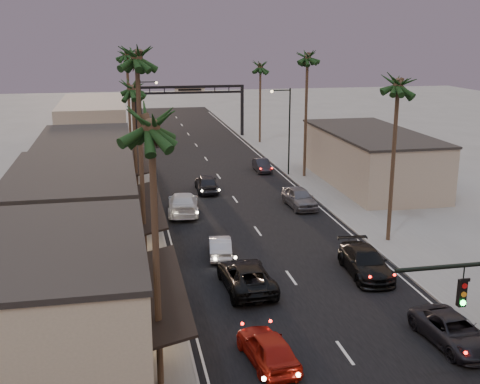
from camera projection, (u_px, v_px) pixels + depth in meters
name	position (u px, v px, depth m)	size (l,w,h in m)	color
ground	(229.00, 191.00, 56.39)	(200.00, 200.00, 0.00)	slate
road	(220.00, 179.00, 61.12)	(14.00, 120.00, 0.02)	black
sidewalk_left	(124.00, 167.00, 65.92)	(5.00, 92.00, 0.12)	slate
sidewalk_right	(291.00, 160.00, 69.55)	(5.00, 92.00, 0.12)	slate
storefront_near	(54.00, 304.00, 26.68)	(8.00, 12.00, 5.50)	tan
storefront_mid	(75.00, 214.00, 39.94)	(8.00, 14.00, 5.50)	gray
storefront_far	(86.00, 166.00, 55.16)	(8.00, 16.00, 5.00)	tan
storefront_dist	(94.00, 124.00, 76.81)	(8.00, 20.00, 6.00)	gray
building_right	(370.00, 159.00, 58.41)	(8.00, 18.00, 5.00)	gray
arch	(190.00, 98.00, 83.37)	(15.20, 0.40, 7.27)	black
streetlight_right	(287.00, 125.00, 61.07)	(2.13, 0.30, 9.00)	black
streetlight_left	(144.00, 112.00, 70.74)	(2.13, 0.30, 9.00)	black
palm_la	(151.00, 115.00, 22.43)	(3.20, 3.20, 13.20)	#38281C
palm_lb	(136.00, 51.00, 34.24)	(3.20, 3.20, 15.20)	#38281C
palm_lc	(132.00, 83.00, 48.25)	(3.20, 3.20, 12.20)	#38281C
palm_ld	(127.00, 51.00, 65.75)	(3.20, 3.20, 14.20)	#38281C
palm_ra	(399.00, 79.00, 39.92)	(3.20, 3.20, 13.20)	#38281C
palm_rb	(308.00, 53.00, 58.61)	(3.20, 3.20, 14.20)	#38281C
palm_rc	(260.00, 63.00, 78.05)	(3.20, 3.20, 12.20)	#38281C
palm_far	(126.00, 53.00, 87.84)	(3.20, 3.20, 13.20)	#38281C
oncoming_red	(268.00, 348.00, 26.93)	(1.80, 4.47, 1.52)	maroon
oncoming_pickup	(246.00, 276.00, 34.75)	(2.65, 5.74, 1.59)	black
oncoming_silver	(220.00, 247.00, 39.87)	(1.42, 4.08, 1.34)	#A6A6AB
oncoming_white	(183.00, 203.00, 49.25)	(2.43, 5.97, 1.73)	silver
oncoming_dgrey	(207.00, 183.00, 55.96)	(1.92, 4.76, 1.62)	black
curbside_near	(453.00, 331.00, 28.58)	(2.30, 5.00, 1.39)	black
curbside_black	(365.00, 262.00, 36.79)	(2.29, 5.63, 1.63)	black
curbside_grey	(299.00, 198.00, 51.00)	(1.99, 4.93, 1.68)	#545459
curbside_far	(262.00, 165.00, 64.14)	(1.41, 4.05, 1.33)	black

